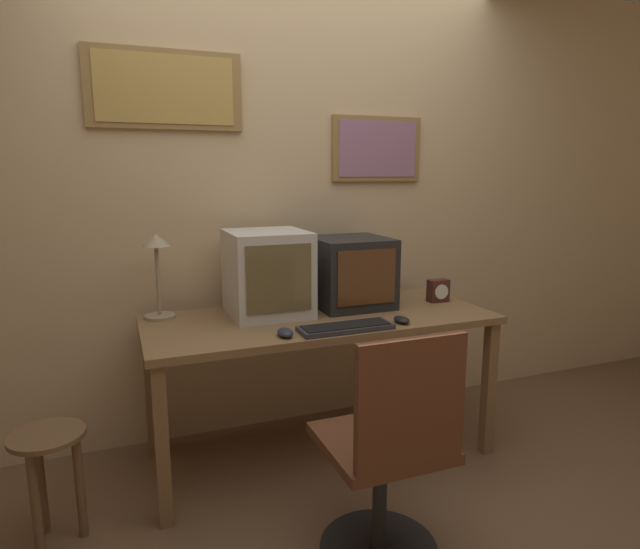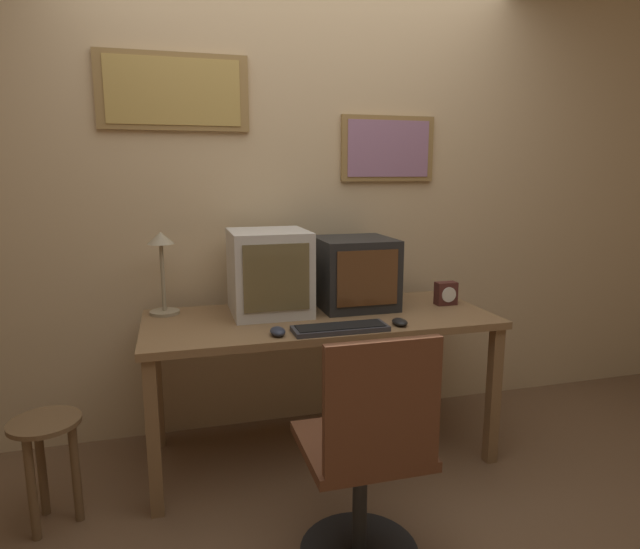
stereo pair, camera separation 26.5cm
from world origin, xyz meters
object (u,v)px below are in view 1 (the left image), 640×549
object	(u,v)px
office_chair	(388,464)
mouse_far_corner	(285,333)
monitor_left	(267,273)
desk_clock	(438,291)
monitor_right	(350,272)
mouse_near_keyboard	(402,320)
desk_lamp	(157,261)
side_stool	(50,465)
keyboard_main	(346,327)

from	to	relation	value
office_chair	mouse_far_corner	bearing A→B (deg)	109.71
monitor_left	desk_clock	size ratio (longest dim) A/B	3.40
monitor_right	monitor_left	bearing A→B (deg)	-179.24
mouse_near_keyboard	desk_lamp	bearing A→B (deg)	154.38
mouse_far_corner	side_stool	distance (m)	1.06
side_stool	desk_clock	bearing A→B (deg)	8.73
monitor_left	keyboard_main	world-z (taller)	monitor_left
monitor_left	desk_clock	xyz separation A→B (m)	(0.96, -0.10, -0.15)
monitor_left	keyboard_main	size ratio (longest dim) A/B	0.97
monitor_left	desk_lamp	distance (m)	0.54
mouse_far_corner	side_stool	bearing A→B (deg)	179.76
desk_clock	office_chair	xyz separation A→B (m)	(-0.78, -0.89, -0.40)
keyboard_main	desk_clock	size ratio (longest dim) A/B	3.52
monitor_right	mouse_far_corner	bearing A→B (deg)	-140.84
mouse_far_corner	mouse_near_keyboard	bearing A→B (deg)	0.12
desk_clock	side_stool	xyz separation A→B (m)	(-1.96, -0.30, -0.47)
desk_lamp	desk_clock	bearing A→B (deg)	-8.09
monitor_left	office_chair	size ratio (longest dim) A/B	0.45
mouse_far_corner	side_stool	world-z (taller)	mouse_far_corner
side_stool	desk_lamp	bearing A→B (deg)	46.60
desk_clock	mouse_near_keyboard	bearing A→B (deg)	-143.18
mouse_far_corner	keyboard_main	bearing A→B (deg)	-1.63
monitor_right	desk_clock	world-z (taller)	monitor_right
mouse_near_keyboard	desk_clock	distance (m)	0.51
monitor_right	side_stool	bearing A→B (deg)	-164.67
desk_clock	office_chair	bearing A→B (deg)	-131.53
monitor_right	keyboard_main	world-z (taller)	monitor_right
mouse_far_corner	office_chair	size ratio (longest dim) A/B	0.12
desk_clock	monitor_left	bearing A→B (deg)	174.31
side_stool	mouse_near_keyboard	bearing A→B (deg)	-0.11
office_chair	side_stool	distance (m)	1.32
office_chair	monitor_left	bearing A→B (deg)	99.89
keyboard_main	desk_lamp	xyz separation A→B (m)	(-0.77, 0.52, 0.27)
mouse_far_corner	desk_clock	bearing A→B (deg)	17.10
monitor_right	keyboard_main	xyz separation A→B (m)	(-0.21, -0.41, -0.17)
mouse_near_keyboard	desk_lamp	size ratio (longest dim) A/B	0.24
mouse_far_corner	desk_lamp	xyz separation A→B (m)	(-0.49, 0.52, 0.27)
monitor_right	keyboard_main	distance (m)	0.50
desk_lamp	mouse_far_corner	bearing A→B (deg)	-46.70
keyboard_main	desk_clock	xyz separation A→B (m)	(0.70, 0.31, 0.05)
monitor_right	mouse_far_corner	size ratio (longest dim) A/B	3.77
monitor_right	desk_clock	xyz separation A→B (m)	(0.49, -0.10, -0.12)
desk_lamp	office_chair	world-z (taller)	desk_lamp
monitor_left	office_chair	distance (m)	1.14
monitor_left	side_stool	bearing A→B (deg)	-158.49
monitor_right	desk_lamp	distance (m)	1.00
monitor_left	monitor_right	distance (m)	0.46
monitor_right	office_chair	bearing A→B (deg)	-106.44
monitor_right	side_stool	world-z (taller)	monitor_right
keyboard_main	desk_lamp	size ratio (longest dim) A/B	1.05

